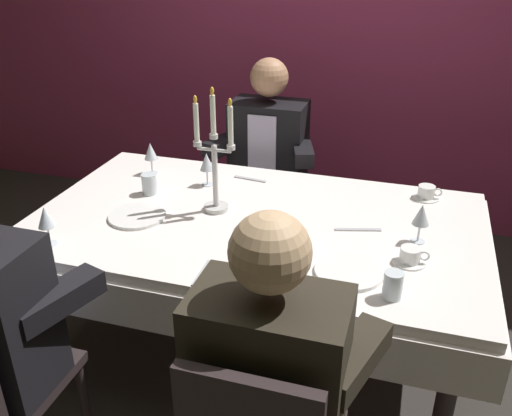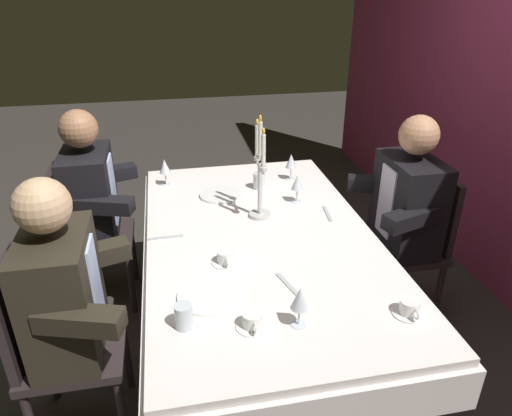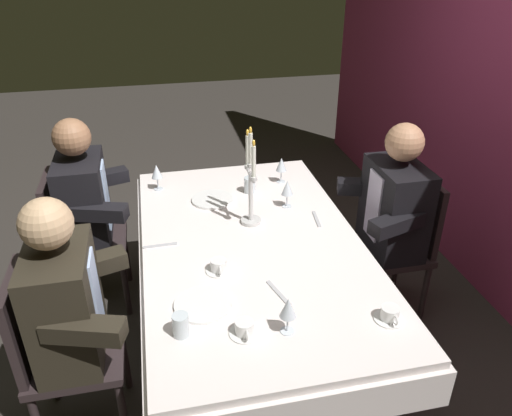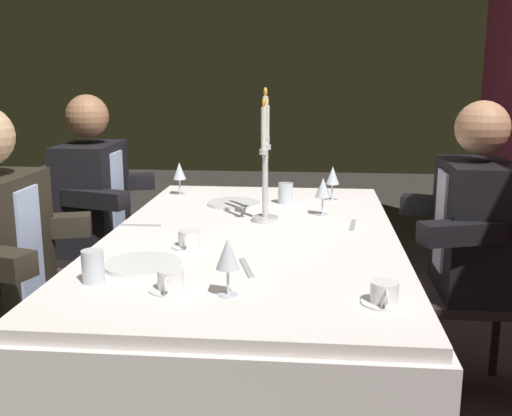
# 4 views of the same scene
# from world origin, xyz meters

# --- Properties ---
(ground_plane) EXTENTS (12.00, 12.00, 0.00)m
(ground_plane) POSITION_xyz_m (0.00, 0.00, 0.00)
(ground_plane) COLOR #322D29
(dining_table) EXTENTS (1.94, 1.14, 0.74)m
(dining_table) POSITION_xyz_m (0.00, 0.00, 0.62)
(dining_table) COLOR white
(dining_table) RESTS_ON ground_plane
(candelabra) EXTENTS (0.19, 0.11, 0.55)m
(candelabra) POSITION_xyz_m (-0.19, 0.03, 0.96)
(candelabra) COLOR silver
(candelabra) RESTS_ON dining_table
(dinner_plate_0) EXTENTS (0.25, 0.25, 0.01)m
(dinner_plate_0) POSITION_xyz_m (-0.49, -0.14, 0.75)
(dinner_plate_0) COLOR white
(dinner_plate_0) RESTS_ON dining_table
(dinner_plate_1) EXTENTS (0.25, 0.25, 0.01)m
(dinner_plate_1) POSITION_xyz_m (0.44, -0.30, 0.75)
(dinner_plate_1) COLOR white
(dinner_plate_1) RESTS_ON dining_table
(wine_glass_0) EXTENTS (0.07, 0.07, 0.16)m
(wine_glass_0) POSITION_xyz_m (-0.71, -0.44, 0.85)
(wine_glass_0) COLOR silver
(wine_glass_0) RESTS_ON dining_table
(wine_glass_1) EXTENTS (0.07, 0.07, 0.16)m
(wine_glass_1) POSITION_xyz_m (0.67, -0.00, 0.85)
(wine_glass_1) COLOR silver
(wine_glass_1) RESTS_ON dining_table
(wine_glass_2) EXTENTS (0.07, 0.07, 0.16)m
(wine_glass_2) POSITION_xyz_m (-0.65, 0.32, 0.85)
(wine_glass_2) COLOR silver
(wine_glass_2) RESTS_ON dining_table
(wine_glass_3) EXTENTS (0.07, 0.07, 0.16)m
(wine_glass_3) POSITION_xyz_m (-0.33, 0.27, 0.86)
(wine_glass_3) COLOR silver
(wine_glass_3) RESTS_ON dining_table
(water_tumbler_0) EXTENTS (0.07, 0.07, 0.10)m
(water_tumbler_0) POSITION_xyz_m (0.60, -0.41, 0.79)
(water_tumbler_0) COLOR silver
(water_tumbler_0) RESTS_ON dining_table
(water_tumbler_1) EXTENTS (0.07, 0.07, 0.10)m
(water_tumbler_1) POSITION_xyz_m (-0.55, 0.10, 0.79)
(water_tumbler_1) COLOR silver
(water_tumbler_1) RESTS_ON dining_table
(coffee_cup_0) EXTENTS (0.13, 0.12, 0.06)m
(coffee_cup_0) POSITION_xyz_m (0.21, -0.20, 0.77)
(coffee_cup_0) COLOR white
(coffee_cup_0) RESTS_ON dining_table
(coffee_cup_1) EXTENTS (0.13, 0.12, 0.06)m
(coffee_cup_1) POSITION_xyz_m (0.65, -0.17, 0.77)
(coffee_cup_1) COLOR white
(coffee_cup_1) RESTS_ON dining_table
(coffee_cup_2) EXTENTS (0.13, 0.12, 0.06)m
(coffee_cup_2) POSITION_xyz_m (0.69, 0.42, 0.77)
(coffee_cup_2) COLOR white
(coffee_cup_2) RESTS_ON dining_table
(knife_0) EXTENTS (0.19, 0.07, 0.01)m
(knife_0) POSITION_xyz_m (0.43, 0.03, 0.74)
(knife_0) COLOR #B7B7BC
(knife_0) RESTS_ON dining_table
(fork_1) EXTENTS (0.02, 0.17, 0.01)m
(fork_1) POSITION_xyz_m (-0.06, -0.46, 0.74)
(fork_1) COLOR #B7B7BC
(fork_1) RESTS_ON dining_table
(fork_2) EXTENTS (0.17, 0.04, 0.01)m
(fork_2) POSITION_xyz_m (-0.15, 0.39, 0.74)
(fork_2) COLOR #B7B7BC
(fork_2) RESTS_ON dining_table
(seated_diner_0) EXTENTS (0.63, 0.48, 1.24)m
(seated_diner_0) POSITION_xyz_m (-0.65, -0.89, 0.74)
(seated_diner_0) COLOR #2D2223
(seated_diner_0) RESTS_ON ground_plane
(seated_diner_1) EXTENTS (0.63, 0.48, 1.24)m
(seated_diner_1) POSITION_xyz_m (-0.19, 0.89, 0.74)
(seated_diner_1) COLOR #2D2223
(seated_diner_1) RESTS_ON ground_plane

